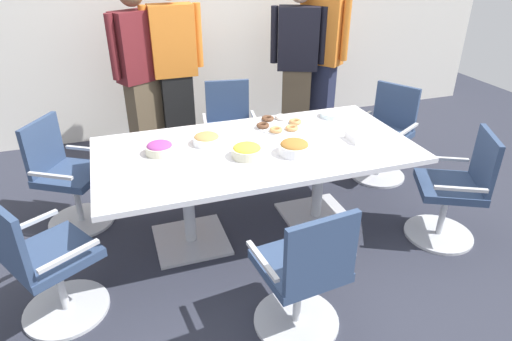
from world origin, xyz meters
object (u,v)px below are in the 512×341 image
office_chair_5 (46,266)px  snack_bowl_cookies (207,139)px  office_chair_1 (455,193)px  snack_bowl_pretzels (294,147)px  person_standing_0 (140,72)px  person_standing_1 (175,66)px  office_chair_3 (230,133)px  napkin_pile (360,137)px  snack_bowl_candy_mix (160,148)px  person_standing_3 (322,55)px  plate_stack (332,115)px  person_standing_2 (297,62)px  donut_platter (279,124)px  office_chair_4 (67,180)px  conference_table (256,162)px  office_chair_2 (385,138)px  office_chair_0 (304,278)px  snack_bowl_chips_yellow (247,151)px

office_chair_5 → snack_bowl_cookies: 1.42m
office_chair_1 → snack_bowl_pretzels: 1.33m
person_standing_0 → person_standing_1: (0.35, -0.00, 0.03)m
office_chair_3 → napkin_pile: bearing=129.4°
snack_bowl_cookies → snack_bowl_candy_mix: (-0.37, -0.06, 0.00)m
person_standing_3 → plate_stack: (-0.49, -1.23, -0.22)m
person_standing_2 → snack_bowl_pretzels: person_standing_2 is taller
office_chair_5 → person_standing_0: size_ratio=0.50×
office_chair_1 → snack_bowl_cookies: 1.97m
person_standing_0 → donut_platter: person_standing_0 is taller
office_chair_5 → office_chair_4: bearing=144.9°
snack_bowl_cookies → donut_platter: snack_bowl_cookies is taller
conference_table → person_standing_0: person_standing_0 is taller
donut_platter → plate_stack: bearing=6.2°
office_chair_1 → donut_platter: bearing=76.8°
snack_bowl_cookies → plate_stack: bearing=10.0°
office_chair_2 → napkin_pile: 1.02m
person_standing_3 → donut_platter: size_ratio=4.71×
office_chair_0 → donut_platter: size_ratio=2.29×
person_standing_2 → donut_platter: (-0.72, -1.29, -0.16)m
office_chair_0 → donut_platter: office_chair_0 is taller
office_chair_3 → person_standing_0: person_standing_0 is taller
person_standing_0 → snack_bowl_cookies: 1.54m
office_chair_2 → snack_bowl_chips_yellow: bearing=81.6°
person_standing_2 → snack_bowl_chips_yellow: (-1.15, -1.76, -0.13)m
conference_table → office_chair_0: size_ratio=2.64×
office_chair_1 → person_standing_1: (-1.75, 2.28, 0.58)m
person_standing_1 → plate_stack: (1.17, -1.29, -0.21)m
conference_table → person_standing_1: bearing=100.8°
person_standing_0 → snack_bowl_cookies: (0.33, -1.50, -0.16)m
plate_stack → napkin_pile: (-0.03, -0.53, 0.01)m
office_chair_1 → office_chair_2: 1.10m
plate_stack → office_chair_0: bearing=-121.8°
conference_table → office_chair_0: (-0.08, -1.10, -0.22)m
office_chair_1 → napkin_pile: office_chair_1 is taller
napkin_pile → office_chair_5: bearing=-171.0°
office_chair_4 → person_standing_1: size_ratio=0.49×
office_chair_5 → snack_bowl_cookies: bearing=89.7°
office_chair_1 → snack_bowl_chips_yellow: size_ratio=4.02×
office_chair_3 → office_chair_4: 1.61m
office_chair_4 → office_chair_5: 1.11m
conference_table → plate_stack: (0.85, 0.39, 0.15)m
conference_table → snack_bowl_candy_mix: snack_bowl_candy_mix is taller
office_chair_3 → person_standing_2: 1.20m
office_chair_3 → snack_bowl_cookies: 1.08m
person_standing_2 → person_standing_3: person_standing_3 is taller
office_chair_0 → person_standing_3: person_standing_3 is taller
person_standing_1 → napkin_pile: 2.15m
office_chair_2 → donut_platter: office_chair_2 is taller
person_standing_2 → snack_bowl_candy_mix: size_ratio=8.45×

